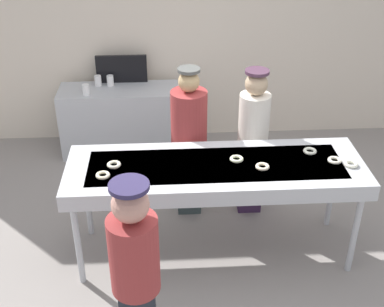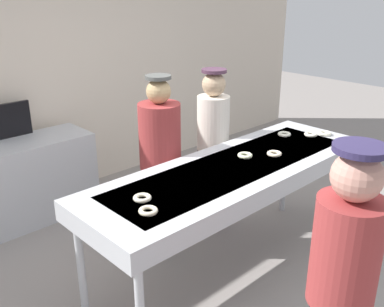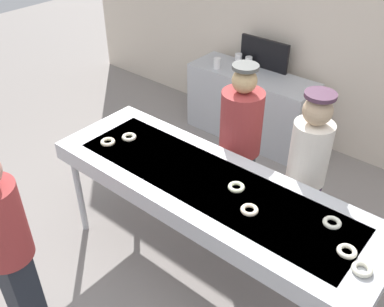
# 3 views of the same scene
# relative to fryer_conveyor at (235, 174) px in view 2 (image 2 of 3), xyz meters

# --- Properties ---
(ground_plane) EXTENTS (16.00, 16.00, 0.00)m
(ground_plane) POSITION_rel_fryer_conveyor_xyz_m (0.00, 0.00, -0.89)
(ground_plane) COLOR gray
(back_wall) EXTENTS (8.00, 0.12, 3.18)m
(back_wall) POSITION_rel_fryer_conveyor_xyz_m (0.00, 2.48, 0.70)
(back_wall) COLOR beige
(back_wall) RESTS_ON ground
(fryer_conveyor) EXTENTS (2.61, 0.84, 0.97)m
(fryer_conveyor) POSITION_rel_fryer_conveyor_xyz_m (0.00, 0.00, 0.00)
(fryer_conveyor) COLOR #B7BABF
(fryer_conveyor) RESTS_ON ground
(sugar_donut_0) EXTENTS (0.17, 0.17, 0.03)m
(sugar_donut_0) POSITION_rel_fryer_conveyor_xyz_m (1.04, -0.02, 0.09)
(sugar_donut_0) COLOR white
(sugar_donut_0) RESTS_ON fryer_conveyor
(sugar_donut_1) EXTENTS (0.14, 0.14, 0.03)m
(sugar_donut_1) POSITION_rel_fryer_conveyor_xyz_m (0.39, -0.08, 0.09)
(sugar_donut_1) COLOR #FBE7C3
(sugar_donut_1) RESTS_ON fryer_conveyor
(sugar_donut_2) EXTENTS (0.17, 0.17, 0.03)m
(sugar_donut_2) POSITION_rel_fryer_conveyor_xyz_m (-0.96, -0.14, 0.09)
(sugar_donut_2) COLOR #FDF1C7
(sugar_donut_2) RESTS_ON fryer_conveyor
(sugar_donut_3) EXTENTS (0.17, 0.17, 0.03)m
(sugar_donut_3) POSITION_rel_fryer_conveyor_xyz_m (-0.88, 0.03, 0.09)
(sugar_donut_3) COLOR white
(sugar_donut_3) RESTS_ON fryer_conveyor
(sugar_donut_4) EXTENTS (0.16, 0.16, 0.03)m
(sugar_donut_4) POSITION_rel_fryer_conveyor_xyz_m (1.17, -0.09, 0.09)
(sugar_donut_4) COLOR #EBE8CE
(sugar_donut_4) RESTS_ON fryer_conveyor
(sugar_donut_5) EXTENTS (0.14, 0.14, 0.03)m
(sugar_donut_5) POSITION_rel_fryer_conveyor_xyz_m (0.19, 0.06, 0.09)
(sugar_donut_5) COLOR #EBF2C2
(sugar_donut_5) RESTS_ON fryer_conveyor
(sugar_donut_6) EXTENTS (0.16, 0.16, 0.03)m
(sugar_donut_6) POSITION_rel_fryer_conveyor_xyz_m (0.87, 0.16, 0.09)
(sugar_donut_6) COLOR white
(sugar_donut_6) RESTS_ON fryer_conveyor
(worker_baker) EXTENTS (0.36, 0.36, 1.60)m
(worker_baker) POSITION_rel_fryer_conveyor_xyz_m (-0.20, 0.67, 0.02)
(worker_baker) COLOR #323F40
(worker_baker) RESTS_ON ground
(worker_assistant) EXTENTS (0.30, 0.30, 1.58)m
(worker_assistant) POSITION_rel_fryer_conveyor_xyz_m (0.44, 0.66, -0.02)
(worker_assistant) COLOR #341E3E
(worker_assistant) RESTS_ON ground
(customer_waiting) EXTENTS (0.33, 0.33, 1.63)m
(customer_waiting) POSITION_rel_fryer_conveyor_xyz_m (-0.66, -1.26, 0.03)
(customer_waiting) COLOR #20242D
(customer_waiting) RESTS_ON ground
(prep_counter) EXTENTS (1.53, 0.54, 0.85)m
(prep_counter) POSITION_rel_fryer_conveyor_xyz_m (-0.94, 2.03, -0.47)
(prep_counter) COLOR #B7BABF
(prep_counter) RESTS_ON ground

